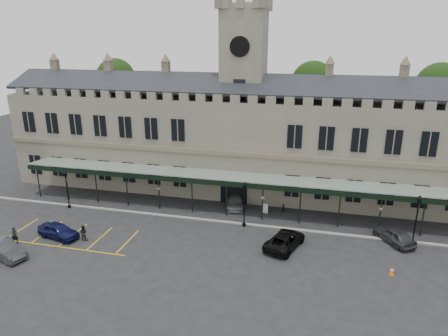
% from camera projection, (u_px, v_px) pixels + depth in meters
% --- Properties ---
extents(ground, '(140.00, 140.00, 0.00)m').
position_uv_depth(ground, '(209.00, 247.00, 37.97)').
color(ground, black).
extents(station_building, '(60.00, 10.36, 17.30)m').
position_uv_depth(station_building, '(243.00, 141.00, 50.64)').
color(station_building, '#6B6659').
rests_on(station_building, ground).
extents(clock_tower, '(5.60, 5.60, 24.80)m').
position_uv_depth(clock_tower, '(243.00, 88.00, 48.65)').
color(clock_tower, '#6B6659').
rests_on(clock_tower, ground).
extents(canopy, '(50.00, 4.10, 4.30)m').
position_uv_depth(canopy, '(227.00, 195.00, 44.11)').
color(canopy, '#8C9E93').
rests_on(canopy, ground).
extents(kerb, '(60.00, 0.40, 0.12)m').
position_uv_depth(kerb, '(223.00, 222.00, 43.02)').
color(kerb, gray).
rests_on(kerb, ground).
extents(parking_markings, '(16.00, 6.00, 0.01)m').
position_uv_depth(parking_markings, '(70.00, 237.00, 39.75)').
color(parking_markings, gold).
rests_on(parking_markings, ground).
extents(tree_behind_left, '(6.00, 6.00, 16.00)m').
position_uv_depth(tree_behind_left, '(116.00, 79.00, 62.04)').
color(tree_behind_left, '#332314').
rests_on(tree_behind_left, ground).
extents(tree_behind_mid, '(6.00, 6.00, 16.00)m').
position_uv_depth(tree_behind_mid, '(313.00, 84.00, 55.24)').
color(tree_behind_mid, '#332314').
rests_on(tree_behind_mid, ground).
extents(tree_behind_right, '(6.00, 6.00, 16.00)m').
position_uv_depth(tree_behind_right, '(439.00, 87.00, 51.62)').
color(tree_behind_right, '#332314').
rests_on(tree_behind_right, ground).
extents(lamp_post_left, '(0.43, 0.43, 4.59)m').
position_uv_depth(lamp_post_left, '(67.00, 186.00, 45.87)').
color(lamp_post_left, black).
rests_on(lamp_post_left, ground).
extents(lamp_post_mid, '(0.48, 0.48, 5.04)m').
position_uv_depth(lamp_post_mid, '(244.00, 200.00, 41.21)').
color(lamp_post_mid, black).
rests_on(lamp_post_mid, ground).
extents(lamp_post_right, '(0.49, 0.49, 5.15)m').
position_uv_depth(lamp_post_right, '(417.00, 216.00, 37.40)').
color(lamp_post_right, black).
rests_on(lamp_post_right, ground).
extents(traffic_cone, '(0.42, 0.42, 0.66)m').
position_uv_depth(traffic_cone, '(392.00, 271.00, 33.43)').
color(traffic_cone, orange).
rests_on(traffic_cone, ground).
extents(sign_board, '(0.64, 0.16, 1.11)m').
position_uv_depth(sign_board, '(265.00, 209.00, 45.14)').
color(sign_board, black).
rests_on(sign_board, ground).
extents(bollard_left, '(0.16, 0.16, 0.88)m').
position_uv_depth(bollard_left, '(226.00, 203.00, 46.81)').
color(bollard_left, black).
rests_on(bollard_left, ground).
extents(bollard_right, '(0.16, 0.16, 0.91)m').
position_uv_depth(bollard_right, '(283.00, 208.00, 45.53)').
color(bollard_right, black).
rests_on(bollard_right, ground).
extents(car_left_a, '(4.70, 2.69, 1.51)m').
position_uv_depth(car_left_a, '(58.00, 231.00, 39.49)').
color(car_left_a, '#0D113D').
rests_on(car_left_a, ground).
extents(car_left_b, '(5.07, 3.08, 1.58)m').
position_uv_depth(car_left_b, '(4.00, 249.00, 36.00)').
color(car_left_b, '#323539').
rests_on(car_left_b, ground).
extents(car_taxi, '(2.55, 4.63, 1.27)m').
position_uv_depth(car_taxi, '(235.00, 201.00, 46.91)').
color(car_taxi, '#96989D').
rests_on(car_taxi, ground).
extents(car_van, '(4.04, 5.78, 1.46)m').
position_uv_depth(car_van, '(285.00, 240.00, 37.70)').
color(car_van, black).
rests_on(car_van, ground).
extents(car_right_a, '(4.01, 4.71, 1.52)m').
position_uv_depth(car_right_a, '(394.00, 235.00, 38.57)').
color(car_right_a, '#323539').
rests_on(car_right_a, ground).
extents(person_a, '(0.73, 0.64, 1.70)m').
position_uv_depth(person_a, '(15.00, 236.00, 38.34)').
color(person_a, black).
rests_on(person_a, ground).
extents(person_b, '(0.84, 0.68, 1.60)m').
position_uv_depth(person_b, '(83.00, 233.00, 38.99)').
color(person_b, black).
rests_on(person_b, ground).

